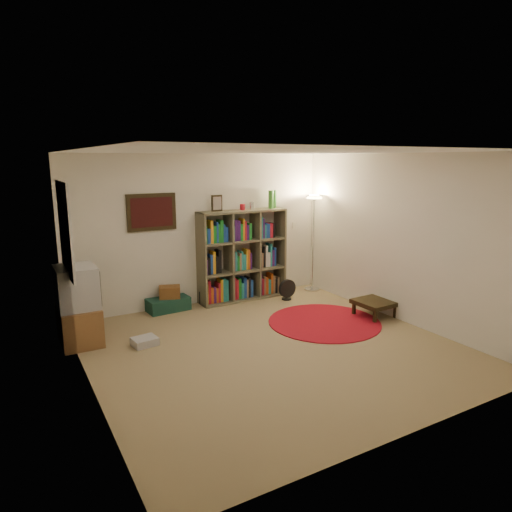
% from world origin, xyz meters
% --- Properties ---
extents(room, '(4.54, 4.54, 2.54)m').
position_xyz_m(room, '(-0.05, 0.05, 1.26)').
color(room, olive).
rests_on(room, ground).
extents(bookshelf, '(1.57, 0.46, 1.88)m').
position_xyz_m(bookshelf, '(0.64, 2.10, 0.76)').
color(bookshelf, brown).
rests_on(bookshelf, ground).
extents(floor_lamp, '(0.41, 0.41, 1.79)m').
position_xyz_m(floor_lamp, '(2.06, 1.92, 1.48)').
color(floor_lamp, silver).
rests_on(floor_lamp, ground).
extents(floor_fan, '(0.32, 0.18, 0.37)m').
position_xyz_m(floor_fan, '(1.31, 1.63, 0.18)').
color(floor_fan, black).
rests_on(floor_fan, ground).
extents(tv_stand, '(0.52, 0.72, 1.05)m').
position_xyz_m(tv_stand, '(-2.14, 1.41, 0.50)').
color(tv_stand, brown).
rests_on(tv_stand, ground).
extents(dvd_box, '(0.34, 0.30, 0.10)m').
position_xyz_m(dvd_box, '(-1.43, 0.89, 0.05)').
color(dvd_box, '#AAAAAE').
rests_on(dvd_box, ground).
extents(suitcase, '(0.69, 0.48, 0.21)m').
position_xyz_m(suitcase, '(-0.69, 2.14, 0.11)').
color(suitcase, '#123429').
rests_on(suitcase, ground).
extents(wicker_basket, '(0.39, 0.33, 0.19)m').
position_xyz_m(wicker_basket, '(-0.66, 2.09, 0.31)').
color(wicker_basket, brown).
rests_on(wicker_basket, suitcase).
extents(duffel_bag, '(0.35, 0.30, 0.23)m').
position_xyz_m(duffel_bag, '(0.05, 2.23, 0.11)').
color(duffel_bag, black).
rests_on(duffel_bag, ground).
extents(paper_towel, '(0.14, 0.14, 0.25)m').
position_xyz_m(paper_towel, '(0.12, 2.04, 0.12)').
color(paper_towel, silver).
rests_on(paper_towel, ground).
extents(red_rug, '(1.68, 1.68, 0.01)m').
position_xyz_m(red_rug, '(1.17, 0.40, 0.01)').
color(red_rug, maroon).
rests_on(red_rug, ground).
extents(side_table, '(0.58, 0.58, 0.26)m').
position_xyz_m(side_table, '(2.03, 0.24, 0.21)').
color(side_table, black).
rests_on(side_table, ground).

